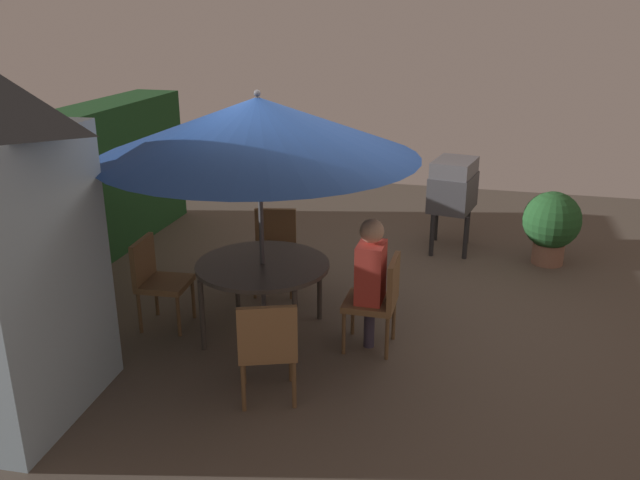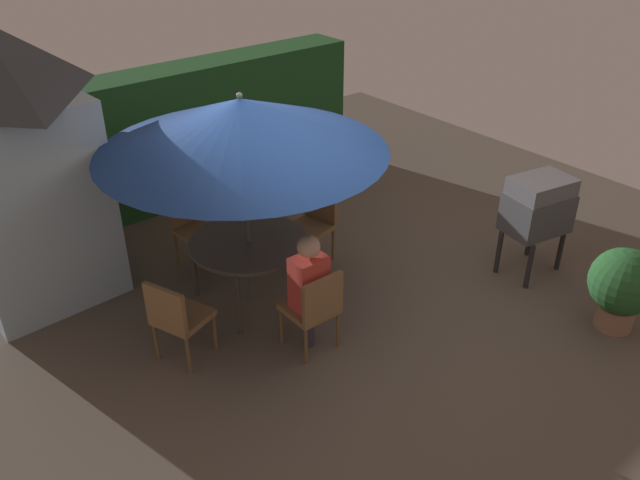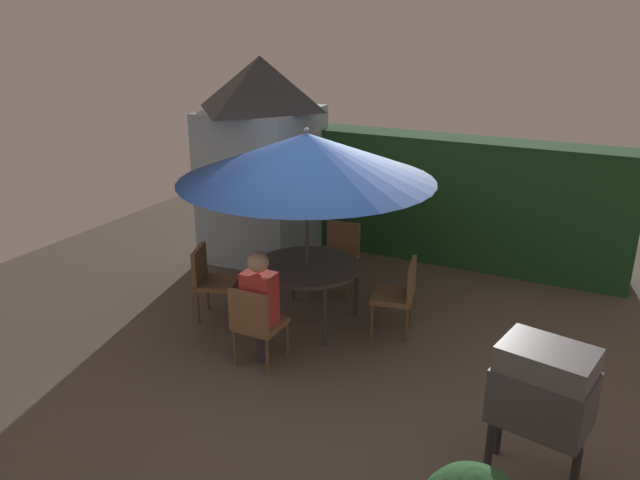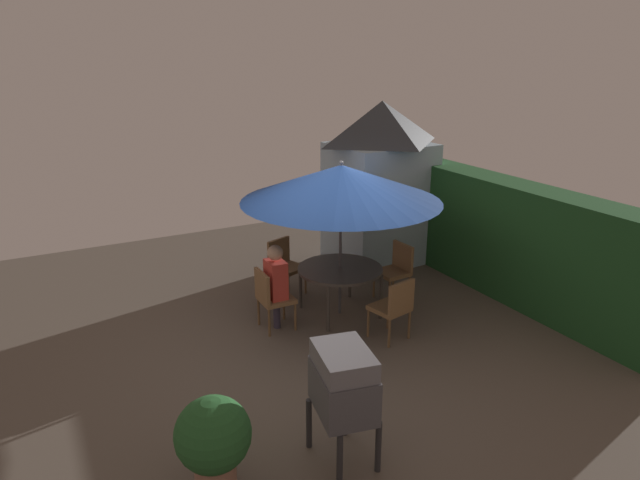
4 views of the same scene
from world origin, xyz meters
TOP-DOWN VIEW (x-y plane):
  - ground_plane at (0.00, 0.00)m, footprint 11.00×11.00m
  - hedge_backdrop at (0.00, 3.50)m, footprint 5.91×0.65m
  - garden_shed at (-2.21, 2.54)m, footprint 1.59×1.87m
  - patio_table at (-0.51, 0.73)m, footprint 1.27×1.27m
  - patio_umbrella at (-0.51, 0.73)m, footprint 2.89×2.89m
  - bbq_grill at (2.34, -0.87)m, footprint 0.78×0.63m
  - chair_near_shed at (-0.52, -0.39)m, footprint 0.46×0.47m
  - chair_far_side at (0.57, 0.96)m, footprint 0.55×0.55m
  - chair_toward_hedge at (-0.59, 1.81)m, footprint 0.49×0.50m
  - chair_toward_house at (-1.62, 0.32)m, footprint 0.60×0.59m
  - potted_plant_by_shed at (2.12, -2.09)m, footprint 0.70×0.70m
  - person_in_red at (-0.52, -0.31)m, footprint 0.34×0.24m

SIDE VIEW (x-z plane):
  - ground_plane at x=0.00m, z-range 0.00..0.00m
  - potted_plant_by_shed at x=2.12m, z-range 0.06..0.98m
  - chair_near_shed at x=-0.52m, z-range 0.07..0.97m
  - chair_far_side at x=0.57m, z-range 0.07..0.97m
  - chair_toward_hedge at x=-0.59m, z-range 0.07..0.97m
  - chair_toward_house at x=-1.62m, z-range 0.07..0.97m
  - patio_table at x=-0.51m, z-range 0.31..1.05m
  - person_in_red at x=-0.52m, z-range 0.15..1.41m
  - bbq_grill at x=2.34m, z-range 0.25..1.45m
  - hedge_backdrop at x=0.00m, z-range 0.00..1.87m
  - garden_shed at x=-2.21m, z-range 0.03..3.00m
  - patio_umbrella at x=-0.51m, z-range 0.85..3.20m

